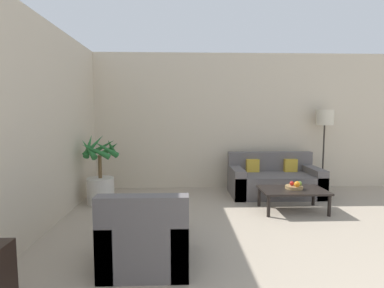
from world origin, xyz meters
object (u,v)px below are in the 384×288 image
object	(u,v)px
floor_lamp	(325,122)
fruit_bowl	(294,187)
apple_green	(300,183)
coffee_table	(293,192)
sofa_loveseat	(274,181)
armchair	(147,239)
potted_palm	(100,177)
orange_fruit	(297,184)
ottoman	(157,218)
apple_red	(292,183)

from	to	relation	value
floor_lamp	fruit_bowl	size ratio (longest dim) A/B	6.00
apple_green	coffee_table	bearing A→B (deg)	-168.66
sofa_loveseat	armchair	distance (m)	3.27
potted_palm	fruit_bowl	size ratio (longest dim) A/B	4.46
coffee_table	fruit_bowl	xyz separation A→B (m)	(0.03, 0.02, 0.06)
orange_fruit	armchair	bearing A→B (deg)	-143.56
floor_lamp	coffee_table	bearing A→B (deg)	-130.27
potted_palm	armchair	xyz separation A→B (m)	(1.02, -2.13, -0.18)
potted_palm	ottoman	xyz separation A→B (m)	(1.05, -1.28, -0.26)
sofa_loveseat	fruit_bowl	distance (m)	0.91
potted_palm	apple_green	xyz separation A→B (m)	(3.19, -0.50, -0.02)
apple_green	sofa_loveseat	bearing A→B (deg)	97.17
floor_lamp	orange_fruit	size ratio (longest dim) A/B	18.24
floor_lamp	orange_fruit	bearing A→B (deg)	-127.94
coffee_table	fruit_bowl	size ratio (longest dim) A/B	3.76
potted_palm	armchair	distance (m)	2.36
orange_fruit	armchair	xyz separation A→B (m)	(-2.11, -1.56, -0.17)
potted_palm	floor_lamp	distance (m)	4.31
apple_red	potted_palm	bearing A→B (deg)	171.12
sofa_loveseat	floor_lamp	size ratio (longest dim) A/B	1.02
apple_red	orange_fruit	xyz separation A→B (m)	(0.05, -0.09, 0.01)
potted_palm	apple_red	size ratio (longest dim) A/B	17.31
potted_palm	ottoman	bearing A→B (deg)	-50.60
fruit_bowl	ottoman	bearing A→B (deg)	-159.13
sofa_loveseat	coffee_table	bearing A→B (deg)	-89.91
orange_fruit	ottoman	xyz separation A→B (m)	(-2.08, -0.71, -0.25)
orange_fruit	ottoman	bearing A→B (deg)	-161.17
apple_green	potted_palm	bearing A→B (deg)	171.19
ottoman	coffee_table	bearing A→B (deg)	20.53
potted_palm	sofa_loveseat	bearing A→B (deg)	7.65
fruit_bowl	armchair	world-z (taller)	armchair
orange_fruit	potted_palm	bearing A→B (deg)	169.65
apple_green	ottoman	world-z (taller)	apple_green
potted_palm	apple_red	xyz separation A→B (m)	(3.08, -0.48, -0.02)
potted_palm	coffee_table	distance (m)	3.13
armchair	ottoman	bearing A→B (deg)	87.82
floor_lamp	armchair	distance (m)	4.39
potted_palm	ottoman	size ratio (longest dim) A/B	2.04
fruit_bowl	armchair	xyz separation A→B (m)	(-2.09, -1.63, -0.10)
apple_green	armchair	bearing A→B (deg)	-143.14
potted_palm	orange_fruit	world-z (taller)	potted_palm
fruit_bowl	apple_red	bearing A→B (deg)	157.26
sofa_loveseat	apple_green	distance (m)	0.93
apple_red	floor_lamp	bearing A→B (deg)	48.83
apple_red	apple_green	bearing A→B (deg)	-7.03
coffee_table	apple_green	size ratio (longest dim) A/B	14.01
floor_lamp	coffee_table	xyz separation A→B (m)	(-1.07, -1.26, -1.05)
coffee_table	sofa_loveseat	bearing A→B (deg)	90.09
floor_lamp	apple_red	bearing A→B (deg)	-131.17
orange_fruit	apple_red	bearing A→B (deg)	117.35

